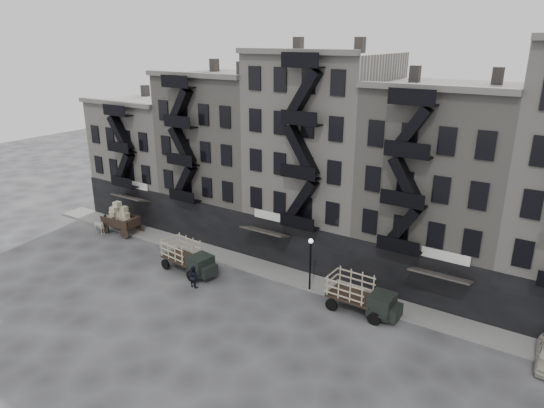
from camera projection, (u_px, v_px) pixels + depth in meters
The scene contains 13 objects.
ground at pixel (257, 294), 36.15m from camera, with size 140.00×140.00×0.00m, color #38383A.
sidewalk at pixel (284, 274), 39.09m from camera, with size 55.00×2.50×0.15m, color slate.
building_west at pixel (157, 156), 52.33m from camera, with size 10.00×11.35×13.20m.
building_midwest at pixel (230, 154), 46.65m from camera, with size 10.00×11.35×16.20m.
building_center at pixel (322, 157), 41.14m from camera, with size 10.00×11.35×18.20m.
building_mideast at pixel (441, 187), 36.29m from camera, with size 10.00×11.35×16.20m.
lamp_post at pixel (310, 257), 35.74m from camera, with size 0.36×0.36×4.28m.
horse at pixel (98, 227), 46.94m from camera, with size 0.81×1.78×1.50m, color beige.
wagon at pixel (120, 215), 47.00m from camera, with size 3.89×2.28×3.19m.
stake_truck_west at pixel (188, 255), 39.19m from camera, with size 5.28×2.63×2.55m.
stake_truck_east at pixel (362, 293), 33.36m from camera, with size 5.16×2.25×2.56m.
pedestrian_west at pixel (106, 223), 47.56m from camera, with size 0.64×0.42×1.76m, color black.
pedestrian_mid at pixel (193, 277), 36.98m from camera, with size 0.83×0.65×1.71m, color black.
Camera 1 is at (18.45, -26.13, 18.17)m, focal length 32.00 mm.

